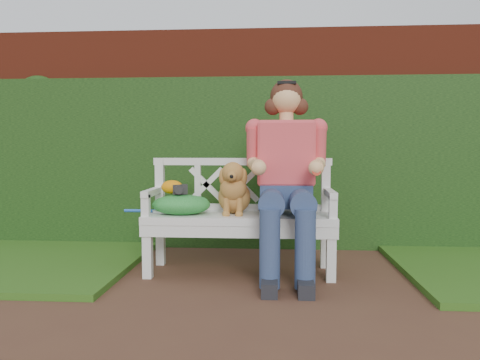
{
  "coord_description": "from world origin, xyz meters",
  "views": [
    {
      "loc": [
        0.07,
        -3.01,
        1.01
      ],
      "look_at": [
        -0.2,
        0.7,
        0.75
      ],
      "focal_mm": 35.0,
      "sensor_mm": 36.0,
      "label": 1
    }
  ],
  "objects": [
    {
      "name": "ground",
      "position": [
        0.0,
        0.0,
        0.0
      ],
      "size": [
        60.0,
        60.0,
        0.0
      ],
      "primitive_type": "plane",
      "color": "#4A2C20"
    },
    {
      "name": "brick_wall",
      "position": [
        0.0,
        1.9,
        1.1
      ],
      "size": [
        10.0,
        0.3,
        2.2
      ],
      "primitive_type": "cube",
      "color": "maroon",
      "rests_on": "ground"
    },
    {
      "name": "ivy_hedge",
      "position": [
        0.0,
        1.68,
        0.85
      ],
      "size": [
        10.0,
        0.18,
        1.7
      ],
      "primitive_type": "cube",
      "color": "#2D5A1A",
      "rests_on": "ground"
    },
    {
      "name": "garden_bench",
      "position": [
        -0.2,
        0.7,
        0.24
      ],
      "size": [
        1.64,
        0.78,
        0.48
      ],
      "primitive_type": null,
      "rotation": [
        0.0,
        0.0,
        -0.12
      ],
      "color": "white",
      "rests_on": "ground"
    },
    {
      "name": "seated_woman",
      "position": [
        0.17,
        0.68,
        0.8
      ],
      "size": [
        0.98,
        1.09,
        1.59
      ],
      "primitive_type": null,
      "rotation": [
        0.0,
        0.0,
        -0.42
      ],
      "color": "#E85857",
      "rests_on": "ground"
    },
    {
      "name": "dog",
      "position": [
        -0.25,
        0.69,
        0.69
      ],
      "size": [
        0.42,
        0.46,
        0.42
      ],
      "primitive_type": null,
      "rotation": [
        0.0,
        0.0,
        0.43
      ],
      "color": "olive",
      "rests_on": "garden_bench"
    },
    {
      "name": "tennis_racket",
      "position": [
        -0.79,
        0.71,
        0.49
      ],
      "size": [
        0.59,
        0.39,
        0.03
      ],
      "primitive_type": null,
      "rotation": [
        0.0,
        0.0,
        0.33
      ],
      "color": "silver",
      "rests_on": "garden_bench"
    },
    {
      "name": "green_bag",
      "position": [
        -0.66,
        0.65,
        0.56
      ],
      "size": [
        0.52,
        0.44,
        0.16
      ],
      "primitive_type": null,
      "rotation": [
        0.0,
        0.0,
        -0.19
      ],
      "color": "#1F7120",
      "rests_on": "garden_bench"
    },
    {
      "name": "camera_item",
      "position": [
        -0.67,
        0.65,
        0.68
      ],
      "size": [
        0.13,
        0.11,
        0.08
      ],
      "primitive_type": "cube",
      "rotation": [
        0.0,
        0.0,
        0.2
      ],
      "color": "#242424",
      "rests_on": "green_bag"
    },
    {
      "name": "baseball_glove",
      "position": [
        -0.74,
        0.66,
        0.69
      ],
      "size": [
        0.18,
        0.14,
        0.11
      ],
      "primitive_type": "ellipsoid",
      "rotation": [
        0.0,
        0.0,
        -0.04
      ],
      "color": "orange",
      "rests_on": "green_bag"
    }
  ]
}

